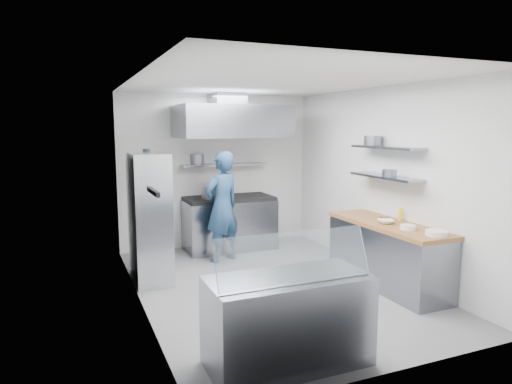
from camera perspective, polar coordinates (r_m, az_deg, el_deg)
name	(u,v)px	position (r m, az deg, el deg)	size (l,w,h in m)	color
floor	(272,285)	(6.54, 2.07, -11.60)	(5.00, 5.00, 0.00)	slate
ceiling	(274,82)	(6.19, 2.20, 13.61)	(5.00, 5.00, 0.00)	silver
wall_back	(217,171)	(8.53, -4.93, 2.66)	(3.60, 0.02, 2.80)	white
wall_front	(395,222)	(4.11, 16.93, -3.57)	(3.60, 0.02, 2.80)	white
wall_left	(138,194)	(5.70, -14.52, -0.28)	(5.00, 0.02, 2.80)	white
wall_right	(381,181)	(7.15, 15.35, 1.35)	(5.00, 0.02, 2.80)	white
gas_range	(229,224)	(8.33, -3.35, -4.06)	(1.60, 0.80, 0.90)	gray
cooktop	(229,198)	(8.25, -3.38, -0.80)	(1.57, 0.78, 0.06)	black
stock_pot_left	(210,193)	(8.03, -5.75, -0.13)	(0.30, 0.30, 0.20)	slate
stock_pot_mid	(221,190)	(8.30, -4.45, 0.29)	(0.33, 0.33, 0.24)	slate
over_range_shelf	(225,165)	(8.40, -3.95, 3.41)	(1.60, 0.30, 0.04)	gray
shelf_pot_a	(197,159)	(8.40, -7.40, 4.11)	(0.25, 0.25, 0.18)	slate
extractor_hood	(232,122)	(7.98, -3.04, 8.78)	(1.90, 1.15, 0.55)	gray
hood_duct	(227,100)	(8.21, -3.60, 11.41)	(0.55, 0.55, 0.24)	slate
red_firebox	(149,173)	(8.18, -13.17, 2.38)	(0.22, 0.10, 0.26)	#A72C0D
chef	(222,207)	(7.51, -4.24, -1.83)	(0.67, 0.44, 1.83)	navy
wire_rack	(149,218)	(6.69, -13.17, -3.15)	(0.50, 0.90, 1.85)	silver
rack_bin_a	(147,223)	(6.92, -13.44, -3.84)	(0.15, 0.18, 0.16)	white
rack_bin_b	(143,188)	(7.09, -13.91, 0.52)	(0.15, 0.20, 0.18)	yellow
rack_jar	(146,155)	(6.96, -13.53, 4.54)	(0.11, 0.11, 0.18)	black
knife_strip	(153,192)	(4.81, -12.74, 0.05)	(0.04, 0.55, 0.05)	black
prep_counter_base	(387,256)	(6.68, 16.03, -7.72)	(0.62, 2.00, 0.84)	gray
prep_counter_top	(388,225)	(6.58, 16.18, -3.94)	(0.65, 2.04, 0.06)	#955B33
plate_stack_a	(437,233)	(5.98, 21.64, -4.79)	(0.27, 0.27, 0.06)	white
plate_stack_b	(408,227)	(6.19, 18.46, -4.21)	(0.20, 0.20, 0.06)	white
copper_pan	(385,218)	(6.69, 15.85, -3.19)	(0.15, 0.15, 0.06)	#B85834
squeeze_bottle	(400,214)	(6.76, 17.59, -2.64)	(0.05, 0.05, 0.18)	yellow
mixing_bowl	(386,222)	(6.49, 15.89, -3.58)	(0.22, 0.22, 0.05)	white
wall_shelf_lower	(385,177)	(6.81, 15.86, 1.85)	(0.30, 1.30, 0.04)	gray
wall_shelf_upper	(387,147)	(6.78, 16.00, 5.38)	(0.30, 1.30, 0.04)	gray
shelf_pot_c	(389,173)	(6.62, 16.34, 2.26)	(0.21, 0.21, 0.10)	slate
shelf_pot_d	(373,140)	(7.05, 14.38, 6.26)	(0.26, 0.26, 0.14)	slate
display_case	(288,321)	(4.40, 4.01, -15.78)	(1.50, 0.70, 0.85)	gray
display_glass	(295,257)	(4.08, 4.86, -8.10)	(1.47, 0.02, 0.45)	silver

